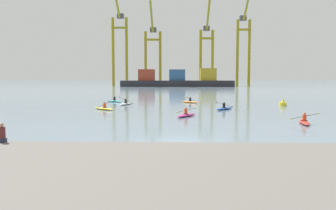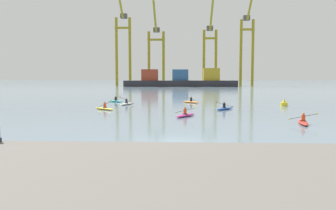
{
  "view_description": "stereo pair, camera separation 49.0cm",
  "coord_description": "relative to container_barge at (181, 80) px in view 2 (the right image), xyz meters",
  "views": [
    {
      "loc": [
        -0.03,
        -19.35,
        3.72
      ],
      "look_at": [
        -1.32,
        19.45,
        0.6
      ],
      "focal_mm": 36.96,
      "sensor_mm": 36.0,
      "label": 1
    },
    {
      "loc": [
        0.46,
        -19.33,
        3.72
      ],
      "look_at": [
        -1.32,
        19.45,
        0.6
      ],
      "focal_mm": 36.96,
      "sensor_mm": 36.0,
      "label": 2
    }
  ],
  "objects": [
    {
      "name": "kayak_teal",
      "position": [
        -9.07,
        -88.38,
        -2.3
      ],
      "size": [
        3.01,
        2.62,
        1.06
      ],
      "color": "teal",
      "rests_on": "ground"
    },
    {
      "name": "kayak_white",
      "position": [
        -6.46,
        -93.67,
        -2.3
      ],
      "size": [
        2.05,
        3.4,
        1.08
      ],
      "color": "silver",
      "rests_on": "ground"
    },
    {
      "name": "gantry_crane_west_mid",
      "position": [
        -11.13,
        14.57,
        14.3
      ],
      "size": [
        7.73,
        17.53,
        35.25
      ],
      "color": "olive",
      "rests_on": "ground"
    },
    {
      "name": "kayak_red",
      "position": [
        10.77,
        -112.21,
        -2.3
      ],
      "size": [
        2.21,
        3.45,
        0.95
      ],
      "color": "red",
      "rests_on": "ground"
    },
    {
      "name": "kayak_yellow",
      "position": [
        -7.85,
        -100.88,
        -2.3
      ],
      "size": [
        2.95,
        2.69,
        1.02
      ],
      "color": "yellow",
      "rests_on": "ground"
    },
    {
      "name": "gantry_crane_east",
      "position": [
        28.16,
        10.33,
        16.13
      ],
      "size": [
        6.22,
        15.98,
        37.47
      ],
      "color": "olive",
      "rests_on": "ground"
    },
    {
      "name": "channel_buoy",
      "position": [
        14.25,
        -94.79,
        -2.12
      ],
      "size": [
        0.9,
        0.9,
        1.0
      ],
      "color": "yellow",
      "rests_on": "ground"
    },
    {
      "name": "kayak_magenta",
      "position": [
        1.42,
        -107.47,
        -2.3
      ],
      "size": [
        2.21,
        3.25,
        0.95
      ],
      "color": "#C13384",
      "rests_on": "ground"
    },
    {
      "name": "gantry_crane_east_mid",
      "position": [
        12.72,
        13.89,
        14.69
      ],
      "size": [
        6.48,
        19.42,
        35.85
      ],
      "color": "olive",
      "rests_on": "ground"
    },
    {
      "name": "container_barge",
      "position": [
        0.0,
        0.0,
        0.0
      ],
      "size": [
        45.11,
        8.46,
        7.35
      ],
      "color": "#28282D",
      "rests_on": "ground"
    },
    {
      "name": "kayak_orange",
      "position": [
        2.27,
        -89.63,
        -2.3
      ],
      "size": [
        2.7,
        2.95,
        1.04
      ],
      "color": "orange",
      "rests_on": "ground"
    },
    {
      "name": "ground_plane",
      "position": [
        0.79,
        -120.67,
        -2.48
      ],
      "size": [
        800.0,
        800.0,
        0.0
      ],
      "primitive_type": "plane",
      "color": "slate"
    },
    {
      "name": "kayak_blue",
      "position": [
        5.93,
        -100.34,
        -2.3
      ],
      "size": [
        2.56,
        3.05,
        0.95
      ],
      "color": "#2856B2",
      "rests_on": "ground"
    },
    {
      "name": "gantry_crane_west",
      "position": [
        -25.55,
        12.39,
        17.21
      ],
      "size": [
        7.14,
        16.79,
        40.36
      ],
      "color": "olive",
      "rests_on": "ground"
    }
  ]
}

